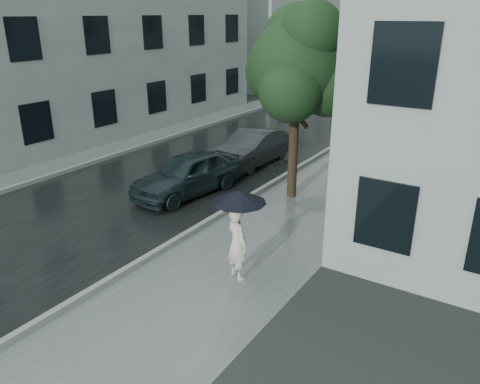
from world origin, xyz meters
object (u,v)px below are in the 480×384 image
Objects in this scene: street_tree at (298,65)px; pedestrian at (237,244)px; lamp_post at (350,76)px; car_far at (253,147)px; car_near at (188,174)px.

pedestrian is at bearing -76.78° from street_tree.
lamp_post is 1.29× the size of car_far.
car_near is (-2.90, -1.72, -3.37)m from street_tree.
pedestrian reaches higher than car_far.
pedestrian is 12.76m from lamp_post.
lamp_post reaches higher than car_near.
car_near is 1.00× the size of car_far.
street_tree is at bearing -72.14° from lamp_post.
lamp_post is at bearing 97.88° from street_tree.
street_tree reaches higher than car_far.
pedestrian is at bearing -32.04° from car_near.
street_tree is 7.38m from lamp_post.
car_far is (0.10, 3.82, -0.02)m from car_near.
car_far is at bearing -36.24° from pedestrian.
car_far is at bearing -99.36° from lamp_post.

